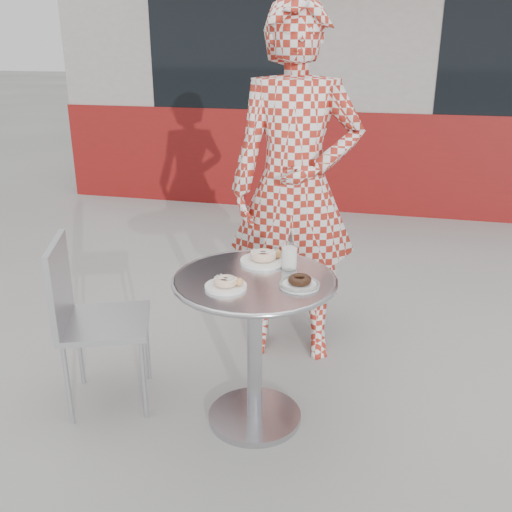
% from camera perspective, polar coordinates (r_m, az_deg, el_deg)
% --- Properties ---
extents(ground, '(60.00, 60.00, 0.00)m').
position_cam_1_polar(ground, '(2.70, 0.19, -16.53)').
color(ground, '#A6A39E').
rests_on(ground, ground).
extents(storefront, '(6.02, 4.55, 3.00)m').
position_cam_1_polar(storefront, '(7.67, 10.76, 19.17)').
color(storefront, gray).
rests_on(storefront, ground).
extents(bistro_table, '(0.70, 0.70, 0.71)m').
position_cam_1_polar(bistro_table, '(2.46, -0.14, -5.90)').
color(bistro_table, silver).
rests_on(bistro_table, ground).
extents(chair_far, '(0.44, 0.44, 0.83)m').
position_cam_1_polar(chair_far, '(3.42, 4.19, -3.16)').
color(chair_far, '#B0B3B8').
rests_on(chair_far, ground).
extents(chair_left, '(0.51, 0.50, 0.82)m').
position_cam_1_polar(chair_left, '(2.81, -14.74, -9.47)').
color(chair_left, '#B0B3B8').
rests_on(chair_left, ground).
extents(seated_person, '(0.72, 0.52, 1.85)m').
position_cam_1_polar(seated_person, '(2.96, 3.92, 6.73)').
color(seated_person, maroon).
rests_on(seated_person, ground).
extents(plate_far, '(0.21, 0.21, 0.05)m').
position_cam_1_polar(plate_far, '(2.55, 0.81, -0.18)').
color(plate_far, white).
rests_on(plate_far, bistro_table).
extents(plate_near, '(0.17, 0.17, 0.05)m').
position_cam_1_polar(plate_near, '(2.29, -2.97, -2.77)').
color(plate_near, white).
rests_on(plate_near, bistro_table).
extents(plate_checker, '(0.17, 0.17, 0.04)m').
position_cam_1_polar(plate_checker, '(2.31, 4.37, -2.69)').
color(plate_checker, white).
rests_on(plate_checker, bistro_table).
extents(milk_cup, '(0.07, 0.07, 0.11)m').
position_cam_1_polar(milk_cup, '(2.47, 3.35, -0.10)').
color(milk_cup, white).
rests_on(milk_cup, bistro_table).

